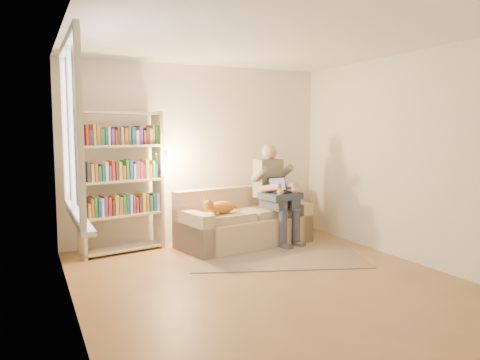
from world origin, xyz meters
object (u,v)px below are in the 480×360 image
cat (221,207)px  laptop (280,189)px  sofa (243,224)px  person (274,188)px  bookshelf (121,175)px

cat → laptop: (0.93, 0.00, 0.20)m
cat → laptop: 0.95m
sofa → person: (0.47, -0.07, 0.51)m
bookshelf → person: bearing=-21.0°
laptop → cat: bearing=169.9°
person → sofa: bearing=161.8°
cat → sofa: bearing=14.8°
laptop → bookshelf: size_ratio=0.18×
bookshelf → cat: bearing=-32.9°
sofa → cat: size_ratio=3.49×
person → laptop: person is taller
sofa → bookshelf: (-1.67, 0.27, 0.76)m
person → cat: 0.93m
cat → bookshelf: bearing=148.9°
sofa → laptop: bearing=-31.8°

